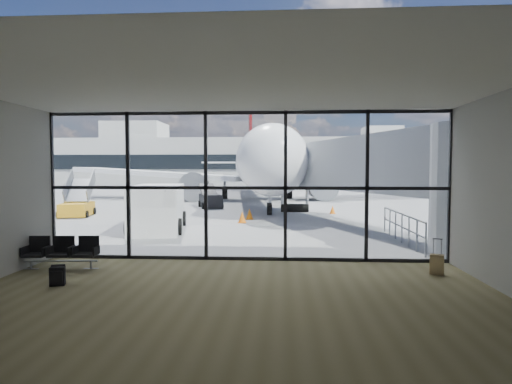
# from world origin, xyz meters

# --- Properties ---
(ground) EXTENTS (220.00, 220.00, 0.00)m
(ground) POSITION_xyz_m (0.00, 40.00, 0.00)
(ground) COLOR slate
(ground) RESTS_ON ground
(lounge_shell) EXTENTS (12.02, 8.01, 4.51)m
(lounge_shell) POSITION_xyz_m (0.00, -4.80, 2.65)
(lounge_shell) COLOR brown
(lounge_shell) RESTS_ON ground
(glass_curtain_wall) EXTENTS (12.10, 0.12, 4.50)m
(glass_curtain_wall) POSITION_xyz_m (0.00, 0.00, 2.25)
(glass_curtain_wall) COLOR white
(glass_curtain_wall) RESTS_ON ground
(jet_bridge) EXTENTS (8.00, 16.50, 4.33)m
(jet_bridge) POSITION_xyz_m (4.90, 7.07, 2.76)
(jet_bridge) COLOR #A9ACAE
(jet_bridge) RESTS_ON ground
(apron_railing) EXTENTS (0.06, 5.46, 1.11)m
(apron_railing) POSITION_xyz_m (5.60, 3.50, 0.72)
(apron_railing) COLOR gray
(apron_railing) RESTS_ON ground
(far_terminal) EXTENTS (80.00, 12.20, 11.00)m
(far_terminal) POSITION_xyz_m (-0.59, 61.97, 4.21)
(far_terminal) COLOR silver
(far_terminal) RESTS_ON ground
(tree_0) EXTENTS (4.95, 4.95, 7.12)m
(tree_0) POSITION_xyz_m (-45.00, 72.00, 4.63)
(tree_0) COLOR #382619
(tree_0) RESTS_ON ground
(tree_1) EXTENTS (5.61, 5.61, 8.07)m
(tree_1) POSITION_xyz_m (-39.00, 72.00, 5.25)
(tree_1) COLOR #382619
(tree_1) RESTS_ON ground
(tree_2) EXTENTS (6.27, 6.27, 9.03)m
(tree_2) POSITION_xyz_m (-33.00, 72.00, 5.88)
(tree_2) COLOR #382619
(tree_2) RESTS_ON ground
(tree_3) EXTENTS (4.95, 4.95, 7.12)m
(tree_3) POSITION_xyz_m (-27.00, 72.00, 4.63)
(tree_3) COLOR #382619
(tree_3) RESTS_ON ground
(tree_4) EXTENTS (5.61, 5.61, 8.07)m
(tree_4) POSITION_xyz_m (-21.00, 72.00, 5.25)
(tree_4) COLOR #382619
(tree_4) RESTS_ON ground
(tree_5) EXTENTS (6.27, 6.27, 9.03)m
(tree_5) POSITION_xyz_m (-15.00, 72.00, 5.88)
(tree_5) COLOR #382619
(tree_5) RESTS_ON ground
(seating_row) EXTENTS (2.01, 0.72, 0.89)m
(seating_row) POSITION_xyz_m (-5.00, -1.36, 0.49)
(seating_row) COLOR gray
(seating_row) RESTS_ON ground
(backpack) EXTENTS (0.38, 0.37, 0.49)m
(backpack) POSITION_xyz_m (-4.19, -3.13, 0.24)
(backpack) COLOR black
(backpack) RESTS_ON ground
(suitcase) EXTENTS (0.40, 0.34, 0.95)m
(suitcase) POSITION_xyz_m (5.13, -1.51, 0.29)
(suitcase) COLOR olive
(suitcase) RESTS_ON ground
(airliner) EXTENTS (35.11, 40.81, 10.53)m
(airliner) POSITION_xyz_m (-1.41, 28.58, 3.21)
(airliner) COLOR white
(airliner) RESTS_ON ground
(service_van) EXTENTS (2.92, 4.99, 2.05)m
(service_van) POSITION_xyz_m (-4.48, 5.97, 1.05)
(service_van) COLOR white
(service_van) RESTS_ON ground
(belt_loader) EXTENTS (2.34, 3.87, 1.69)m
(belt_loader) POSITION_xyz_m (-4.12, 17.83, 0.57)
(belt_loader) COLOR black
(belt_loader) RESTS_ON ground
(mobile_stairs) EXTENTS (2.12, 3.34, 2.19)m
(mobile_stairs) POSITION_xyz_m (-11.03, 11.73, 0.53)
(mobile_stairs) COLOR #C58817
(mobile_stairs) RESTS_ON ground
(traffic_cone_a) EXTENTS (0.42, 0.42, 0.60)m
(traffic_cone_a) POSITION_xyz_m (-0.71, 10.66, 0.28)
(traffic_cone_a) COLOR orange
(traffic_cone_a) RESTS_ON ground
(traffic_cone_b) EXTENTS (0.43, 0.43, 0.61)m
(traffic_cone_b) POSITION_xyz_m (-0.97, 9.10, 0.29)
(traffic_cone_b) COLOR #D6610B
(traffic_cone_b) RESTS_ON ground
(traffic_cone_c) EXTENTS (0.36, 0.36, 0.52)m
(traffic_cone_c) POSITION_xyz_m (4.23, 14.02, 0.25)
(traffic_cone_c) COLOR orange
(traffic_cone_c) RESTS_ON ground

